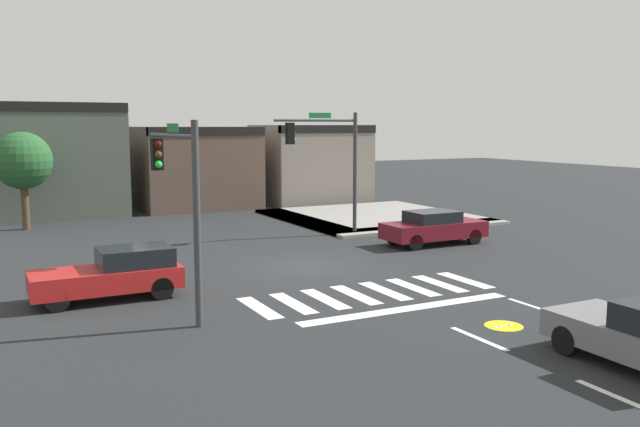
# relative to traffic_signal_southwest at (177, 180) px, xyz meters

# --- Properties ---
(ground_plane) EXTENTS (120.00, 120.00, 0.00)m
(ground_plane) POSITION_rel_traffic_signal_southwest_xyz_m (5.71, 3.66, -3.63)
(ground_plane) COLOR #232628
(crosswalk_near) EXTENTS (7.83, 2.50, 0.01)m
(crosswalk_near) POSITION_rel_traffic_signal_southwest_xyz_m (5.71, -0.84, -3.62)
(crosswalk_near) COLOR silver
(crosswalk_near) RESTS_ON ground_plane
(lane_markings) EXTENTS (6.80, 24.25, 0.01)m
(lane_markings) POSITION_rel_traffic_signal_southwest_xyz_m (6.77, -9.07, -3.62)
(lane_markings) COLOR white
(lane_markings) RESTS_ON ground_plane
(bike_detector_marking) EXTENTS (0.98, 0.98, 0.01)m
(bike_detector_marking) POSITION_rel_traffic_signal_southwest_xyz_m (6.98, -5.32, -3.62)
(bike_detector_marking) COLOR yellow
(bike_detector_marking) RESTS_ON ground_plane
(curb_corner_northeast) EXTENTS (10.00, 10.60, 0.15)m
(curb_corner_northeast) POSITION_rel_traffic_signal_southwest_xyz_m (14.20, 13.08, -3.55)
(curb_corner_northeast) COLOR gray
(curb_corner_northeast) RESTS_ON ground_plane
(storefront_row) EXTENTS (22.92, 6.74, 6.31)m
(storefront_row) POSITION_rel_traffic_signal_southwest_xyz_m (6.12, 22.80, -0.82)
(storefront_row) COLOR #4C564C
(storefront_row) RESTS_ON ground_plane
(traffic_signal_southwest) EXTENTS (0.32, 4.66, 5.25)m
(traffic_signal_southwest) POSITION_rel_traffic_signal_southwest_xyz_m (0.00, 0.00, 0.00)
(traffic_signal_southwest) COLOR #383A3D
(traffic_signal_southwest) RESTS_ON ground_plane
(traffic_signal_northeast) EXTENTS (4.17, 0.32, 5.69)m
(traffic_signal_northeast) POSITION_rel_traffic_signal_southwest_xyz_m (9.43, 9.05, 0.30)
(traffic_signal_northeast) COLOR #383A3D
(traffic_signal_northeast) RESTS_ON ground_plane
(car_maroon) EXTENTS (4.53, 1.82, 1.46)m
(car_maroon) POSITION_rel_traffic_signal_southwest_xyz_m (12.54, 5.11, -2.88)
(car_maroon) COLOR maroon
(car_maroon) RESTS_ON ground_plane
(car_red) EXTENTS (4.26, 1.75, 1.50)m
(car_red) POSITION_rel_traffic_signal_southwest_xyz_m (-1.40, 2.08, -2.87)
(car_red) COLOR red
(car_red) RESTS_ON ground_plane
(roadside_tree) EXTENTS (2.81, 2.81, 4.81)m
(roadside_tree) POSITION_rel_traffic_signal_southwest_xyz_m (-2.79, 17.66, -0.26)
(roadside_tree) COLOR #4C3823
(roadside_tree) RESTS_ON ground_plane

